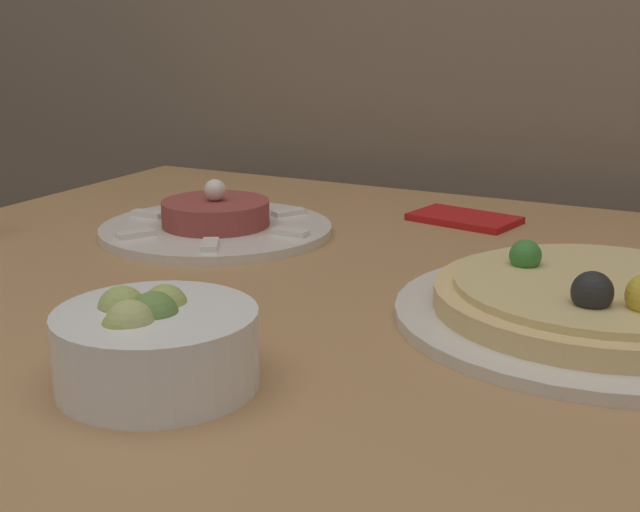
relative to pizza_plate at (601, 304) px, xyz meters
name	(u,v)px	position (x,y,z in m)	size (l,w,h in m)	color
dining_table	(385,397)	(-0.18, -0.01, -0.11)	(1.14, 0.88, 0.72)	#AD7F51
pizza_plate	(601,304)	(0.00, 0.00, 0.00)	(0.33, 0.33, 0.06)	silver
tartare_plate	(216,223)	(-0.43, 0.10, 0.00)	(0.26, 0.26, 0.06)	silver
small_bowl	(155,344)	(-0.24, -0.26, 0.01)	(0.14, 0.14, 0.07)	white
napkin	(464,219)	(-0.21, 0.28, -0.01)	(0.13, 0.09, 0.01)	red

